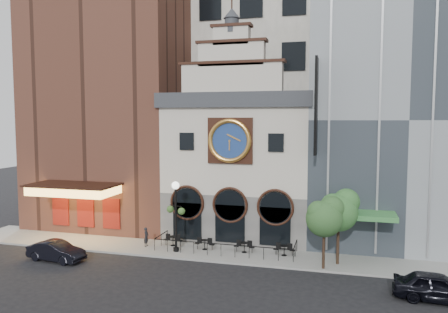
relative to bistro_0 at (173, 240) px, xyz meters
name	(u,v)px	position (x,y,z in m)	size (l,w,h in m)	color
ground	(217,263)	(4.41, -2.76, -0.61)	(120.00, 120.00, 0.00)	black
sidewalk	(225,252)	(4.41, -0.26, -0.54)	(44.00, 5.00, 0.15)	gray
clock_building	(241,160)	(4.41, 5.07, 6.07)	(12.60, 8.78, 18.65)	#605E5B
theater_building	(117,95)	(-8.59, 7.20, 11.99)	(14.00, 15.60, 25.00)	brown
retail_building	(398,120)	(17.40, 7.23, 9.53)	(14.00, 14.40, 20.00)	gray
office_tower	(266,31)	(4.41, 17.24, 19.39)	(20.00, 16.00, 40.00)	silver
cafe_railing	(225,245)	(4.41, -0.26, -0.01)	(10.60, 2.60, 0.90)	black
bistro_0	(173,240)	(0.00, 0.00, 0.00)	(1.58, 0.68, 0.90)	black
bistro_1	(205,244)	(2.77, -0.34, 0.00)	(1.58, 0.68, 0.90)	black
bistro_2	(244,246)	(5.88, -0.25, 0.00)	(1.58, 0.68, 0.90)	black
bistro_3	(284,249)	(8.90, -0.25, 0.00)	(1.58, 0.68, 0.90)	black
car_right	(438,287)	(18.21, -5.80, 0.20)	(1.92, 4.77, 1.63)	black
car_left	(56,251)	(-6.96, -5.23, 0.10)	(1.51, 4.33, 1.43)	black
pedestrian	(146,237)	(-1.99, -0.69, 0.29)	(0.55, 0.36, 1.51)	black
lamppost	(176,208)	(0.77, -1.30, 2.87)	(1.63, 1.00, 5.38)	black
tree_left	(325,216)	(11.86, -2.33, 3.16)	(2.56, 2.47, 4.94)	#382619
tree_right	(339,209)	(12.78, -1.10, 3.41)	(2.74, 2.64, 5.28)	#382619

